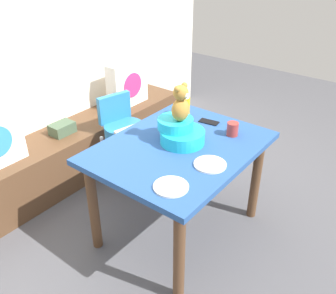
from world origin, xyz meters
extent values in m
plane|color=#4C4C51|center=(0.00, 0.00, 0.00)|extent=(8.00, 8.00, 0.00)
cube|color=silver|center=(0.00, 1.47, 1.30)|extent=(4.40, 0.10, 2.60)
cube|color=brown|center=(0.00, 1.20, 0.23)|extent=(2.60, 0.44, 0.46)
cube|color=white|center=(0.74, 1.18, 0.68)|extent=(0.44, 0.14, 0.44)
cylinder|color=#E02D72|center=(0.74, 1.11, 0.68)|extent=(0.24, 0.01, 0.24)
cube|color=#435841|center=(-0.06, 1.20, 0.51)|extent=(0.20, 0.14, 0.10)
cube|color=#264C8C|center=(0.00, 0.00, 0.72)|extent=(1.16, 0.90, 0.04)
cylinder|color=brown|center=(-0.49, -0.36, 0.35)|extent=(0.07, 0.07, 0.70)
cylinder|color=brown|center=(0.49, -0.36, 0.35)|extent=(0.07, 0.07, 0.70)
cylinder|color=brown|center=(-0.49, 0.36, 0.35)|extent=(0.07, 0.07, 0.70)
cylinder|color=brown|center=(0.49, 0.36, 0.35)|extent=(0.07, 0.07, 0.70)
cylinder|color=#2672B2|center=(0.24, 0.75, 0.51)|extent=(0.34, 0.34, 0.10)
cube|color=#2672B2|center=(0.27, 0.89, 0.67)|extent=(0.30, 0.12, 0.24)
cube|color=white|center=(0.20, 0.58, 0.58)|extent=(0.34, 0.26, 0.02)
cylinder|color=silver|center=(0.10, 0.61, 0.23)|extent=(0.03, 0.03, 0.46)
cylinder|color=silver|center=(0.38, 0.61, 0.23)|extent=(0.03, 0.03, 0.46)
cylinder|color=silver|center=(0.10, 0.89, 0.23)|extent=(0.03, 0.03, 0.46)
cylinder|color=silver|center=(0.38, 0.89, 0.23)|extent=(0.03, 0.03, 0.46)
cylinder|color=#1CB0CD|center=(0.04, 0.01, 0.79)|extent=(0.30, 0.30, 0.09)
cylinder|color=#1CB0CD|center=(0.04, 0.07, 0.86)|extent=(0.24, 0.24, 0.07)
ellipsoid|color=olive|center=(0.04, 0.03, 0.97)|extent=(0.13, 0.11, 0.15)
sphere|color=olive|center=(0.04, 0.03, 1.09)|extent=(0.10, 0.10, 0.10)
sphere|color=beige|center=(0.04, -0.01, 1.08)|extent=(0.04, 0.04, 0.04)
sphere|color=olive|center=(0.00, 0.03, 1.13)|extent=(0.04, 0.04, 0.04)
sphere|color=olive|center=(0.08, 0.03, 1.13)|extent=(0.04, 0.04, 0.04)
cylinder|color=gold|center=(0.39, 0.24, 0.81)|extent=(0.07, 0.07, 0.15)
cone|color=white|center=(0.39, 0.24, 0.91)|extent=(0.06, 0.06, 0.03)
cylinder|color=#9E332D|center=(0.34, -0.20, 0.79)|extent=(0.08, 0.08, 0.09)
torus|color=#9E332D|center=(0.39, -0.20, 0.79)|extent=(0.06, 0.01, 0.06)
cylinder|color=white|center=(-0.41, -0.24, 0.75)|extent=(0.20, 0.20, 0.01)
cylinder|color=white|center=(-0.08, -0.29, 0.75)|extent=(0.20, 0.20, 0.01)
cube|color=black|center=(0.41, 0.03, 0.74)|extent=(0.09, 0.15, 0.01)
camera|label=1|loc=(-1.74, -1.25, 1.98)|focal=39.82mm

